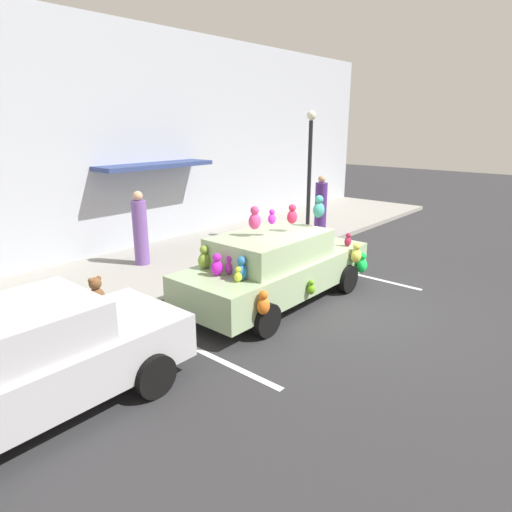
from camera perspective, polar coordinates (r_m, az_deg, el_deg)
name	(u,v)px	position (r m, az deg, el deg)	size (l,w,h in m)	color
ground_plane	(346,308)	(9.55, 11.49, -6.60)	(60.00, 60.00, 0.00)	#2D2D30
sidewalk	(188,259)	(12.55, -8.68, -0.38)	(24.00, 4.00, 0.15)	gray
storefront_building	(135,142)	(13.73, -15.29, 13.95)	(24.00, 1.25, 6.40)	#B2B7C1
parking_stripe_front	(353,273)	(11.71, 12.33, -2.20)	(0.12, 3.60, 0.01)	silver
parking_stripe_rear	(199,350)	(7.81, -7.38, -11.90)	(0.12, 3.60, 0.01)	silver
plush_covered_car	(276,266)	(9.43, 2.55, -1.33)	(4.68, 2.12, 2.22)	#9FBA8C
parked_sedan_behind	(23,363)	(6.54, -27.81, -12.06)	(4.22, 1.96, 1.54)	#B7B7BC
teddy_bear_on_sidewalk	(96,294)	(9.40, -19.84, -4.63)	(0.35, 0.29, 0.67)	brown
street_lamp_post	(310,163)	(13.77, 6.91, 11.73)	(0.28, 0.28, 3.93)	black
pedestrian_near_shopfront	(140,231)	(11.89, -14.64, 3.17)	(0.38, 0.38, 1.93)	#754F9E
pedestrian_walking_past	(321,207)	(14.96, 8.32, 6.25)	(0.40, 0.40, 1.94)	#4D2A79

